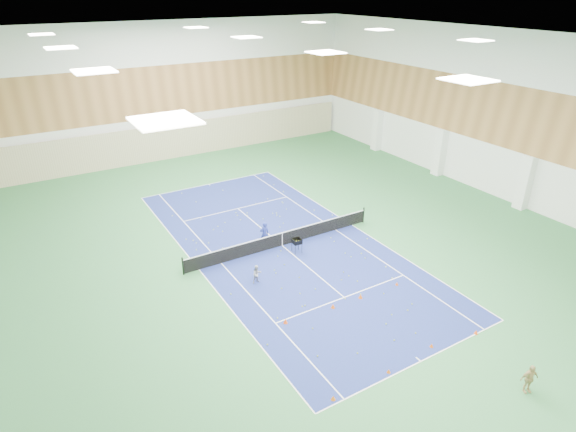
{
  "coord_description": "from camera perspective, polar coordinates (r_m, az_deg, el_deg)",
  "views": [
    {
      "loc": [
        -13.11,
        -22.62,
        14.7
      ],
      "look_at": [
        0.37,
        -0.08,
        2.0
      ],
      "focal_mm": 30.0,
      "sensor_mm": 36.0,
      "label": 1
    }
  ],
  "objects": [
    {
      "name": "tennis_net",
      "position": [
        29.73,
        -0.69,
        -2.62
      ],
      "size": [
        12.8,
        0.1,
        1.1
      ],
      "primitive_type": null,
      "color": "black",
      "rests_on": "ground"
    },
    {
      "name": "cone_svc_c",
      "position": [
        25.51,
        8.59,
        -9.38
      ],
      "size": [
        0.22,
        0.22,
        0.24
      ],
      "primitive_type": "cone",
      "color": "#DE500B",
      "rests_on": "ground"
    },
    {
      "name": "cone_svc_b",
      "position": [
        24.66,
        5.35,
        -10.58
      ],
      "size": [
        0.22,
        0.22,
        0.24
      ],
      "primitive_type": "cone",
      "color": "#E8550C",
      "rests_on": "ground"
    },
    {
      "name": "child_apron",
      "position": [
        22.17,
        26.68,
        -16.85
      ],
      "size": [
        0.84,
        0.56,
        1.32
      ],
      "primitive_type": "imported",
      "rotation": [
        0.0,
        0.0,
        -0.34
      ],
      "color": "tan",
      "rests_on": "ground"
    },
    {
      "name": "cone_base_a",
      "position": [
        20.18,
        5.39,
        -20.65
      ],
      "size": [
        0.2,
        0.2,
        0.22
      ],
      "primitive_type": "cone",
      "color": "orange",
      "rests_on": "ground"
    },
    {
      "name": "cone_base_b",
      "position": [
        21.56,
        11.86,
        -17.53
      ],
      "size": [
        0.18,
        0.18,
        0.2
      ],
      "primitive_type": "cone",
      "color": "orange",
      "rests_on": "ground"
    },
    {
      "name": "tennis_balls_scatter",
      "position": [
        29.97,
        -0.69,
        -3.47
      ],
      "size": [
        10.57,
        22.77,
        0.07
      ],
      "primitive_type": null,
      "color": "#AFCC22",
      "rests_on": "ground"
    },
    {
      "name": "cone_base_d",
      "position": [
        24.61,
        21.39,
        -12.68
      ],
      "size": [
        0.19,
        0.19,
        0.21
      ],
      "primitive_type": "cone",
      "color": "#F2440C",
      "rests_on": "ground"
    },
    {
      "name": "room_shell",
      "position": [
        27.55,
        -0.75,
        7.4
      ],
      "size": [
        36.0,
        40.0,
        12.0
      ],
      "primitive_type": null,
      "color": "white",
      "rests_on": "ground"
    },
    {
      "name": "cone_base_c",
      "position": [
        23.22,
        16.66,
        -14.48
      ],
      "size": [
        0.18,
        0.18,
        0.19
      ],
      "primitive_type": "cone",
      "color": "#E5590C",
      "rests_on": "ground"
    },
    {
      "name": "ground",
      "position": [
        29.99,
        -0.69,
        -3.55
      ],
      "size": [
        40.0,
        40.0,
        0.0
      ],
      "primitive_type": "plane",
      "color": "#30703E",
      "rests_on": "ground"
    },
    {
      "name": "wood_cladding",
      "position": [
        26.99,
        -0.78,
        11.43
      ],
      "size": [
        36.0,
        40.0,
        8.0
      ],
      "primitive_type": null,
      "color": "#A16E3B",
      "rests_on": "room_shell"
    },
    {
      "name": "child_court",
      "position": [
        26.27,
        -3.68,
        -6.89
      ],
      "size": [
        0.55,
        0.44,
        1.07
      ],
      "primitive_type": "imported",
      "rotation": [
        0.0,
        0.0,
        0.06
      ],
      "color": "#9A9BA2",
      "rests_on": "ground"
    },
    {
      "name": "ball_cart",
      "position": [
        29.07,
        1.06,
        -3.52
      ],
      "size": [
        0.58,
        0.58,
        0.93
      ],
      "primitive_type": null,
      "rotation": [
        0.0,
        0.0,
        -0.07
      ],
      "color": "black",
      "rests_on": "ground"
    },
    {
      "name": "ceiling_light_grid",
      "position": [
        26.29,
        -0.83,
        19.73
      ],
      "size": [
        21.4,
        25.4,
        0.06
      ],
      "primitive_type": null,
      "color": "white",
      "rests_on": "room_shell"
    },
    {
      "name": "coach",
      "position": [
        29.74,
        -2.8,
        -2.11
      ],
      "size": [
        0.62,
        0.44,
        1.58
      ],
      "primitive_type": "imported",
      "rotation": [
        0.0,
        0.0,
        3.03
      ],
      "color": "navy",
      "rests_on": "ground"
    },
    {
      "name": "back_curtain",
      "position": [
        46.25,
        -13.28,
        8.66
      ],
      "size": [
        35.4,
        0.16,
        3.2
      ],
      "primitive_type": "cube",
      "color": "#C6B793",
      "rests_on": "ground"
    },
    {
      "name": "cone_svc_a",
      "position": [
        23.6,
        -0.3,
        -12.35
      ],
      "size": [
        0.23,
        0.23,
        0.25
      ],
      "primitive_type": "cone",
      "color": "#FF4C0D",
      "rests_on": "ground"
    },
    {
      "name": "court_surface",
      "position": [
        29.99,
        -0.69,
        -3.54
      ],
      "size": [
        10.97,
        23.77,
        0.01
      ],
      "primitive_type": "cube",
      "color": "navy",
      "rests_on": "ground"
    },
    {
      "name": "cone_svc_d",
      "position": [
        26.89,
        12.78,
        -7.82
      ],
      "size": [
        0.18,
        0.18,
        0.2
      ],
      "primitive_type": "cone",
      "color": "#D64C0B",
      "rests_on": "ground"
    }
  ]
}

